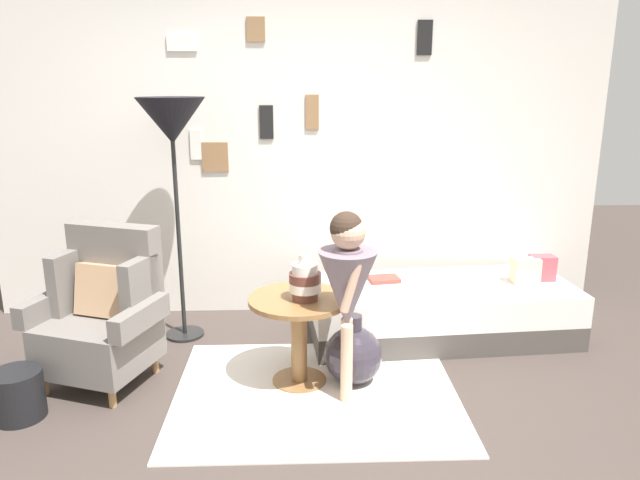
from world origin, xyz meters
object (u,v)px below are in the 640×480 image
book_on_daybed (384,279)px  daybed (440,310)px  armchair (103,313)px  magazine_basket (18,395)px  demijohn_near (353,355)px  side_table (299,321)px  person_child (347,282)px  vase_striped (305,281)px  floor_lamp (172,128)px

book_on_daybed → daybed: bearing=-12.7°
armchair → magazine_basket: 0.65m
demijohn_near → daybed: bearing=44.1°
daybed → demijohn_near: bearing=-135.9°
side_table → armchair: bearing=175.2°
side_table → demijohn_near: side_table is taller
daybed → demijohn_near: 0.98m
side_table → person_child: (0.28, -0.20, 0.32)m
side_table → person_child: 0.47m
armchair → magazine_basket: size_ratio=3.46×
vase_striped → person_child: (0.24, -0.16, 0.05)m
armchair → floor_lamp: bearing=60.3°
book_on_daybed → armchair: bearing=-160.3°
armchair → vase_striped: (1.25, -0.14, 0.25)m
daybed → floor_lamp: bearing=177.9°
side_table → magazine_basket: (-1.57, -0.35, -0.27)m
armchair → side_table: bearing=-4.8°
person_child → magazine_basket: person_child is taller
armchair → daybed: 2.34m
floor_lamp → magazine_basket: 1.90m
daybed → vase_striped: size_ratio=6.91×
armchair → person_child: 1.55m
floor_lamp → person_child: (1.13, -0.94, -0.79)m
daybed → floor_lamp: floor_lamp is taller
book_on_daybed → demijohn_near: demijohn_near is taller
daybed → magazine_basket: (-2.62, -1.02, -0.06)m
vase_striped → person_child: person_child is taller
book_on_daybed → magazine_basket: bearing=-153.2°
floor_lamp → demijohn_near: size_ratio=3.87×
vase_striped → magazine_basket: size_ratio=1.01×
armchair → book_on_daybed: size_ratio=4.41×
side_table → magazine_basket: bearing=-167.5°
side_table → demijohn_near: size_ratio=1.38×
side_table → person_child: bearing=-36.1°
vase_striped → demijohn_near: size_ratio=0.63×
magazine_basket → side_table: bearing=12.5°
book_on_daybed → side_table: bearing=-129.7°
floor_lamp → person_child: 1.67m
floor_lamp → magazine_basket: bearing=-123.5°
vase_striped → person_child: 0.29m
floor_lamp → daybed: bearing=-2.1°
floor_lamp → book_on_daybed: size_ratio=7.87×
demijohn_near → side_table: bearing=178.1°
magazine_basket → daybed: bearing=21.3°
daybed → book_on_daybed: size_ratio=8.89×
side_table → magazine_basket: 1.63m
daybed → demijohn_near: (-0.71, -0.68, -0.01)m
side_table → floor_lamp: (-0.85, 0.74, 1.11)m
armchair → demijohn_near: size_ratio=2.17×
daybed → person_child: (-0.76, -0.87, 0.53)m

